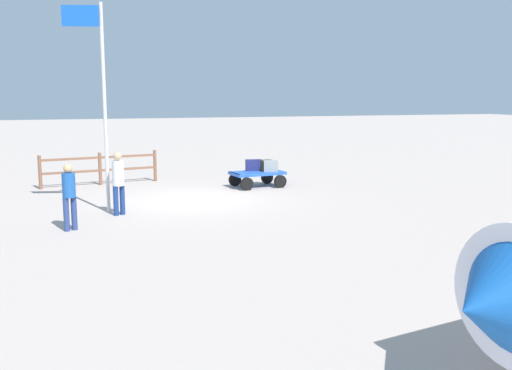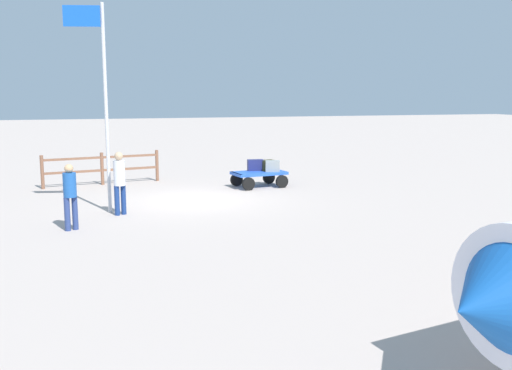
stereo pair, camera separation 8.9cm
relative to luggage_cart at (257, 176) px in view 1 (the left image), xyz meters
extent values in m
plane|color=#B6A59B|center=(2.66, 1.88, -0.41)|extent=(120.00, 120.00, 0.00)
cube|color=blue|center=(-0.02, 0.00, 0.09)|extent=(1.99, 1.27, 0.10)
cube|color=blue|center=(0.85, 0.12, 0.09)|extent=(0.22, 0.96, 0.10)
cylinder|color=black|center=(0.55, 0.61, -0.18)|extent=(0.47, 0.18, 0.45)
cylinder|color=black|center=(0.70, -0.43, -0.18)|extent=(0.47, 0.18, 0.45)
cylinder|color=black|center=(-0.75, 0.42, -0.18)|extent=(0.47, 0.18, 0.45)
cylinder|color=black|center=(-0.59, -0.62, -0.18)|extent=(0.47, 0.18, 0.45)
cube|color=navy|center=(0.00, -0.35, 0.34)|extent=(0.62, 0.43, 0.39)
cube|color=gray|center=(-0.51, 0.05, 0.33)|extent=(0.59, 0.52, 0.38)
cube|color=#3C3818|center=(-0.42, -0.21, 0.33)|extent=(0.54, 0.46, 0.38)
cylinder|color=navy|center=(4.97, 3.44, 0.00)|extent=(0.14, 0.14, 0.82)
cylinder|color=navy|center=(5.14, 3.53, 0.00)|extent=(0.14, 0.14, 0.82)
cylinder|color=white|center=(5.06, 3.48, 0.76)|extent=(0.42, 0.42, 0.70)
sphere|color=tan|center=(5.06, 3.48, 1.23)|extent=(0.23, 0.23, 0.23)
cylinder|color=navy|center=(6.24, 4.94, 0.00)|extent=(0.14, 0.14, 0.83)
cylinder|color=navy|center=(6.42, 5.03, 0.00)|extent=(0.14, 0.14, 0.83)
cylinder|color=#1E53A4|center=(6.33, 4.99, 0.72)|extent=(0.42, 0.42, 0.60)
sphere|color=tan|center=(6.33, 4.99, 1.12)|extent=(0.21, 0.21, 0.21)
cone|color=#1350A3|center=(2.09, 14.89, 0.82)|extent=(1.16, 1.58, 1.43)
cylinder|color=silver|center=(5.32, 3.01, 2.46)|extent=(0.10, 0.10, 5.74)
cube|color=blue|center=(5.85, 3.01, 4.96)|extent=(0.96, 0.24, 0.55)
cylinder|color=brown|center=(3.30, -2.51, 0.18)|extent=(0.12, 0.12, 1.19)
cylinder|color=brown|center=(5.35, -2.14, 0.18)|extent=(0.12, 0.12, 1.19)
cylinder|color=brown|center=(7.39, -1.76, 0.18)|extent=(0.12, 0.12, 1.19)
cube|color=brown|center=(5.35, -2.14, 0.60)|extent=(4.11, 0.82, 0.08)
cube|color=brown|center=(5.35, -2.14, 0.12)|extent=(4.11, 0.82, 0.08)
camera|label=1|loc=(6.04, 19.50, 2.93)|focal=40.42mm
camera|label=2|loc=(5.95, 19.53, 2.93)|focal=40.42mm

